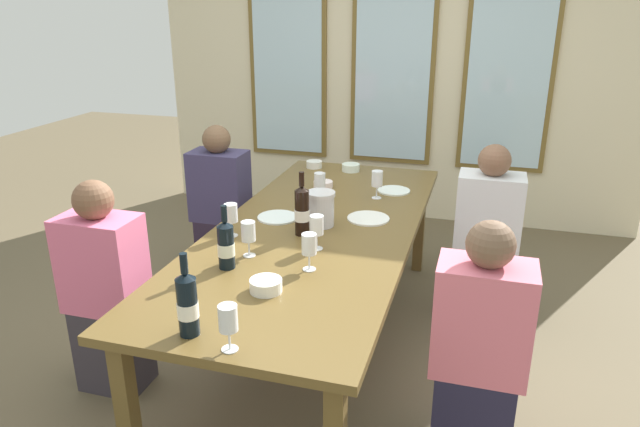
# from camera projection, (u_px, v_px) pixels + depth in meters

# --- Properties ---
(ground_plane) EXTENTS (12.00, 12.00, 0.00)m
(ground_plane) POSITION_uv_depth(u_px,v_px,m) (316.00, 345.00, 3.38)
(ground_plane) COLOR brown
(back_wall_with_windows) EXTENTS (4.24, 0.10, 2.90)m
(back_wall_with_windows) POSITION_uv_depth(u_px,v_px,m) (394.00, 54.00, 4.96)
(back_wall_with_windows) COLOR beige
(back_wall_with_windows) RESTS_ON ground
(dining_table) EXTENTS (1.04, 2.56, 0.74)m
(dining_table) POSITION_uv_depth(u_px,v_px,m) (316.00, 238.00, 3.14)
(dining_table) COLOR brown
(dining_table) RESTS_ON ground
(white_plate_0) EXTENTS (0.23, 0.23, 0.01)m
(white_plate_0) POSITION_uv_depth(u_px,v_px,m) (278.00, 217.00, 3.25)
(white_plate_0) COLOR white
(white_plate_0) RESTS_ON dining_table
(white_plate_1) EXTENTS (0.24, 0.24, 0.01)m
(white_plate_1) POSITION_uv_depth(u_px,v_px,m) (368.00, 218.00, 3.23)
(white_plate_1) COLOR white
(white_plate_1) RESTS_ON dining_table
(white_plate_2) EXTENTS (0.21, 0.21, 0.01)m
(white_plate_2) POSITION_uv_depth(u_px,v_px,m) (394.00, 191.00, 3.70)
(white_plate_2) COLOR white
(white_plate_2) RESTS_ON dining_table
(metal_pitcher) EXTENTS (0.16, 0.16, 0.19)m
(metal_pitcher) POSITION_uv_depth(u_px,v_px,m) (321.00, 209.00, 3.11)
(metal_pitcher) COLOR silver
(metal_pitcher) RESTS_ON dining_table
(wine_bottle_0) EXTENTS (0.08, 0.08, 0.32)m
(wine_bottle_0) POSITION_uv_depth(u_px,v_px,m) (187.00, 304.00, 2.08)
(wine_bottle_0) COLOR black
(wine_bottle_0) RESTS_ON dining_table
(wine_bottle_1) EXTENTS (0.08, 0.08, 0.34)m
(wine_bottle_1) POSITION_uv_depth(u_px,v_px,m) (302.00, 210.00, 2.98)
(wine_bottle_1) COLOR black
(wine_bottle_1) RESTS_ON dining_table
(wine_bottle_2) EXTENTS (0.08, 0.08, 0.30)m
(wine_bottle_2) POSITION_uv_depth(u_px,v_px,m) (226.00, 245.00, 2.61)
(wine_bottle_2) COLOR black
(wine_bottle_2) RESTS_ON dining_table
(tasting_bowl_0) EXTENTS (0.11, 0.11, 0.05)m
(tasting_bowl_0) POSITION_uv_depth(u_px,v_px,m) (314.00, 164.00, 4.21)
(tasting_bowl_0) COLOR white
(tasting_bowl_0) RESTS_ON dining_table
(tasting_bowl_1) EXTENTS (0.13, 0.13, 0.04)m
(tasting_bowl_1) POSITION_uv_depth(u_px,v_px,m) (323.00, 184.00, 3.76)
(tasting_bowl_1) COLOR white
(tasting_bowl_1) RESTS_ON dining_table
(tasting_bowl_2) EXTENTS (0.14, 0.14, 0.05)m
(tasting_bowl_2) POSITION_uv_depth(u_px,v_px,m) (266.00, 285.00, 2.43)
(tasting_bowl_2) COLOR white
(tasting_bowl_2) RESTS_ON dining_table
(tasting_bowl_3) EXTENTS (0.13, 0.13, 0.05)m
(tasting_bowl_3) POSITION_uv_depth(u_px,v_px,m) (351.00, 168.00, 4.13)
(tasting_bowl_3) COLOR white
(tasting_bowl_3) RESTS_ON dining_table
(wine_glass_0) EXTENTS (0.07, 0.07, 0.17)m
(wine_glass_0) POSITION_uv_depth(u_px,v_px,m) (377.00, 179.00, 3.53)
(wine_glass_0) COLOR white
(wine_glass_0) RESTS_ON dining_table
(wine_glass_1) EXTENTS (0.07, 0.07, 0.17)m
(wine_glass_1) POSITION_uv_depth(u_px,v_px,m) (228.00, 320.00, 1.99)
(wine_glass_1) COLOR white
(wine_glass_1) RESTS_ON dining_table
(wine_glass_2) EXTENTS (0.07, 0.07, 0.17)m
(wine_glass_2) POSITION_uv_depth(u_px,v_px,m) (309.00, 246.00, 2.59)
(wine_glass_2) COLOR white
(wine_glass_2) RESTS_ON dining_table
(wine_glass_3) EXTENTS (0.07, 0.07, 0.17)m
(wine_glass_3) POSITION_uv_depth(u_px,v_px,m) (248.00, 232.00, 2.73)
(wine_glass_3) COLOR white
(wine_glass_3) RESTS_ON dining_table
(wine_glass_4) EXTENTS (0.07, 0.07, 0.17)m
(wine_glass_4) POSITION_uv_depth(u_px,v_px,m) (231.00, 214.00, 2.96)
(wine_glass_4) COLOR white
(wine_glass_4) RESTS_ON dining_table
(wine_glass_5) EXTENTS (0.07, 0.07, 0.17)m
(wine_glass_5) POSITION_uv_depth(u_px,v_px,m) (320.00, 181.00, 3.49)
(wine_glass_5) COLOR white
(wine_glass_5) RESTS_ON dining_table
(wine_glass_6) EXTENTS (0.07, 0.07, 0.17)m
(wine_glass_6) POSITION_uv_depth(u_px,v_px,m) (317.00, 227.00, 2.81)
(wine_glass_6) COLOR white
(wine_glass_6) RESTS_ON dining_table
(seated_person_0) EXTENTS (0.38, 0.24, 1.11)m
(seated_person_0) POSITION_uv_depth(u_px,v_px,m) (221.00, 208.00, 4.03)
(seated_person_0) COLOR #2B2134
(seated_person_0) RESTS_ON ground
(seated_person_1) EXTENTS (0.38, 0.24, 1.11)m
(seated_person_1) POSITION_uv_depth(u_px,v_px,m) (486.00, 239.00, 3.52)
(seated_person_1) COLOR #2D3441
(seated_person_1) RESTS_ON ground
(seated_person_2) EXTENTS (0.38, 0.24, 1.11)m
(seated_person_2) POSITION_uv_depth(u_px,v_px,m) (107.00, 294.00, 2.86)
(seated_person_2) COLOR #37313A
(seated_person_2) RESTS_ON ground
(seated_person_3) EXTENTS (0.38, 0.24, 1.11)m
(seated_person_3) POSITION_uv_depth(u_px,v_px,m) (478.00, 354.00, 2.37)
(seated_person_3) COLOR #24213B
(seated_person_3) RESTS_ON ground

